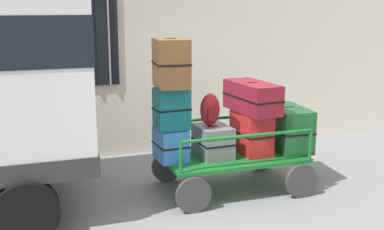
{
  "coord_description": "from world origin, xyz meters",
  "views": [
    {
      "loc": [
        -2.3,
        -5.55,
        2.54
      ],
      "look_at": [
        -0.24,
        0.4,
        1.11
      ],
      "focal_mm": 45.69,
      "sensor_mm": 36.0,
      "label": 1
    }
  ],
  "objects_px": {
    "suitcase_left_middle": "(172,109)",
    "suitcase_center_bottom": "(251,132)",
    "luggage_cart": "(232,161)",
    "suitcase_midright_bottom": "(287,128)",
    "suitcase_left_top": "(171,63)",
    "suitcase_center_middle": "(252,97)",
    "backpack": "(210,110)",
    "suitcase_left_bottom": "(171,144)",
    "suitcase_midleft_bottom": "(213,141)"
  },
  "relations": [
    {
      "from": "luggage_cart",
      "to": "backpack",
      "type": "distance_m",
      "value": 0.83
    },
    {
      "from": "luggage_cart",
      "to": "suitcase_center_middle",
      "type": "xyz_separation_m",
      "value": [
        0.29,
        -0.0,
        0.9
      ]
    },
    {
      "from": "suitcase_left_middle",
      "to": "suitcase_center_bottom",
      "type": "distance_m",
      "value": 1.23
    },
    {
      "from": "suitcase_left_top",
      "to": "suitcase_center_bottom",
      "type": "height_order",
      "value": "suitcase_left_top"
    },
    {
      "from": "suitcase_left_bottom",
      "to": "suitcase_center_bottom",
      "type": "xyz_separation_m",
      "value": [
        1.16,
        -0.04,
        0.08
      ]
    },
    {
      "from": "luggage_cart",
      "to": "suitcase_center_bottom",
      "type": "relative_size",
      "value": 2.92
    },
    {
      "from": "suitcase_left_bottom",
      "to": "suitcase_left_middle",
      "type": "bearing_deg",
      "value": -90.0
    },
    {
      "from": "suitcase_left_middle",
      "to": "suitcase_center_middle",
      "type": "xyz_separation_m",
      "value": [
        1.16,
        0.02,
        0.08
      ]
    },
    {
      "from": "suitcase_left_middle",
      "to": "backpack",
      "type": "height_order",
      "value": "suitcase_left_middle"
    },
    {
      "from": "luggage_cart",
      "to": "suitcase_midright_bottom",
      "type": "bearing_deg",
      "value": 0.9
    },
    {
      "from": "suitcase_left_top",
      "to": "suitcase_center_middle",
      "type": "height_order",
      "value": "suitcase_left_top"
    },
    {
      "from": "suitcase_left_middle",
      "to": "suitcase_center_bottom",
      "type": "height_order",
      "value": "suitcase_left_middle"
    },
    {
      "from": "suitcase_center_bottom",
      "to": "backpack",
      "type": "bearing_deg",
      "value": -179.36
    },
    {
      "from": "suitcase_left_top",
      "to": "suitcase_center_middle",
      "type": "bearing_deg",
      "value": 0.5
    },
    {
      "from": "suitcase_center_middle",
      "to": "suitcase_left_middle",
      "type": "bearing_deg",
      "value": -179.08
    },
    {
      "from": "suitcase_midleft_bottom",
      "to": "backpack",
      "type": "distance_m",
      "value": 0.44
    },
    {
      "from": "suitcase_left_middle",
      "to": "backpack",
      "type": "bearing_deg",
      "value": 1.2
    },
    {
      "from": "suitcase_left_middle",
      "to": "suitcase_midleft_bottom",
      "type": "bearing_deg",
      "value": 0.46
    },
    {
      "from": "suitcase_center_middle",
      "to": "backpack",
      "type": "xyz_separation_m",
      "value": [
        -0.62,
        -0.01,
        -0.14
      ]
    },
    {
      "from": "suitcase_left_bottom",
      "to": "suitcase_left_middle",
      "type": "relative_size",
      "value": 0.91
    },
    {
      "from": "suitcase_left_middle",
      "to": "suitcase_midleft_bottom",
      "type": "distance_m",
      "value": 0.76
    },
    {
      "from": "suitcase_left_top",
      "to": "suitcase_midleft_bottom",
      "type": "xyz_separation_m",
      "value": [
        0.58,
        -0.0,
        -1.09
      ]
    },
    {
      "from": "suitcase_left_top",
      "to": "luggage_cart",
      "type": "bearing_deg",
      "value": 0.98
    },
    {
      "from": "suitcase_center_middle",
      "to": "backpack",
      "type": "height_order",
      "value": "suitcase_center_middle"
    },
    {
      "from": "suitcase_center_middle",
      "to": "suitcase_midleft_bottom",
      "type": "bearing_deg",
      "value": -178.62
    },
    {
      "from": "suitcase_left_middle",
      "to": "suitcase_midright_bottom",
      "type": "height_order",
      "value": "suitcase_left_middle"
    },
    {
      "from": "suitcase_center_middle",
      "to": "suitcase_left_top",
      "type": "bearing_deg",
      "value": -179.5
    },
    {
      "from": "suitcase_midleft_bottom",
      "to": "backpack",
      "type": "xyz_separation_m",
      "value": [
        -0.04,
        0.01,
        0.44
      ]
    },
    {
      "from": "suitcase_left_middle",
      "to": "suitcase_center_bottom",
      "type": "xyz_separation_m",
      "value": [
        1.16,
        0.02,
        -0.42
      ]
    },
    {
      "from": "suitcase_left_bottom",
      "to": "suitcase_left_middle",
      "type": "distance_m",
      "value": 0.5
    },
    {
      "from": "suitcase_left_middle",
      "to": "suitcase_left_bottom",
      "type": "bearing_deg",
      "value": 90.0
    },
    {
      "from": "luggage_cart",
      "to": "suitcase_left_top",
      "type": "distance_m",
      "value": 1.66
    },
    {
      "from": "luggage_cart",
      "to": "suitcase_left_bottom",
      "type": "height_order",
      "value": "suitcase_left_bottom"
    },
    {
      "from": "suitcase_left_top",
      "to": "suitcase_midright_bottom",
      "type": "bearing_deg",
      "value": 0.94
    },
    {
      "from": "luggage_cart",
      "to": "suitcase_center_middle",
      "type": "relative_size",
      "value": 2.03
    },
    {
      "from": "luggage_cart",
      "to": "suitcase_left_middle",
      "type": "relative_size",
      "value": 3.57
    },
    {
      "from": "suitcase_left_top",
      "to": "suitcase_center_bottom",
      "type": "bearing_deg",
      "value": 0.49
    },
    {
      "from": "suitcase_left_top",
      "to": "suitcase_center_bottom",
      "type": "distance_m",
      "value": 1.54
    },
    {
      "from": "suitcase_left_bottom",
      "to": "backpack",
      "type": "height_order",
      "value": "backpack"
    },
    {
      "from": "backpack",
      "to": "suitcase_center_middle",
      "type": "bearing_deg",
      "value": 0.68
    },
    {
      "from": "suitcase_left_middle",
      "to": "backpack",
      "type": "relative_size",
      "value": 1.27
    },
    {
      "from": "suitcase_midleft_bottom",
      "to": "suitcase_center_middle",
      "type": "height_order",
      "value": "suitcase_center_middle"
    },
    {
      "from": "luggage_cart",
      "to": "backpack",
      "type": "xyz_separation_m",
      "value": [
        -0.33,
        -0.01,
        0.76
      ]
    },
    {
      "from": "suitcase_left_middle",
      "to": "suitcase_center_middle",
      "type": "distance_m",
      "value": 1.16
    },
    {
      "from": "luggage_cart",
      "to": "suitcase_midright_bottom",
      "type": "relative_size",
      "value": 2.22
    },
    {
      "from": "suitcase_left_top",
      "to": "suitcase_midright_bottom",
      "type": "relative_size",
      "value": 0.69
    },
    {
      "from": "suitcase_left_bottom",
      "to": "suitcase_center_middle",
      "type": "relative_size",
      "value": 0.52
    },
    {
      "from": "suitcase_midright_bottom",
      "to": "suitcase_left_middle",
      "type": "bearing_deg",
      "value": -178.78
    },
    {
      "from": "suitcase_midright_bottom",
      "to": "backpack",
      "type": "height_order",
      "value": "backpack"
    },
    {
      "from": "suitcase_center_middle",
      "to": "backpack",
      "type": "distance_m",
      "value": 0.64
    }
  ]
}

